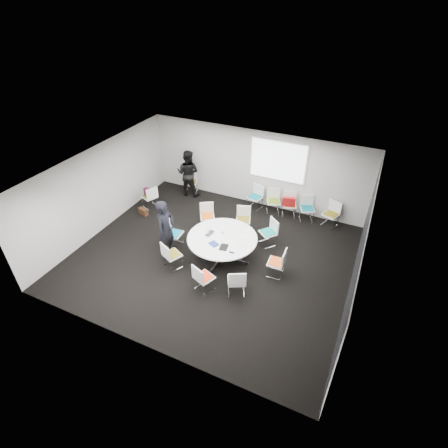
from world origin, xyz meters
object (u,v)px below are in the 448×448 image
at_px(chair_ring_b, 268,237).
at_px(chair_spare_left, 151,201).
at_px(chair_ring_e, 174,238).
at_px(chair_back_d, 306,213).
at_px(chair_person_back, 191,186).
at_px(chair_ring_f, 172,259).
at_px(chair_ring_d, 207,221).
at_px(chair_back_b, 273,205).
at_px(chair_back_c, 289,209).
at_px(laptop, 211,234).
at_px(chair_ring_a, 276,267).
at_px(person_main, 166,230).
at_px(cup, 223,232).
at_px(chair_back_e, 330,219).
at_px(chair_ring_h, 236,286).
at_px(maroon_bag, 149,192).
at_px(chair_ring_c, 243,224).
at_px(chair_ring_g, 204,282).
at_px(conference_table, 222,243).
at_px(person_back, 188,173).
at_px(brown_bag, 143,212).
at_px(chair_back_a, 255,201).

bearing_deg(chair_ring_b, chair_spare_left, 36.32).
relative_size(chair_ring_e, chair_back_d, 1.00).
bearing_deg(chair_person_back, chair_ring_f, 92.54).
bearing_deg(chair_ring_d, chair_back_b, -163.93).
distance_m(chair_back_c, laptop, 3.45).
xyz_separation_m(chair_ring_a, laptop, (-2.07, 0.07, 0.47)).
height_order(chair_ring_e, chair_back_b, same).
bearing_deg(chair_ring_f, person_main, 160.74).
bearing_deg(chair_ring_b, cup, 80.72).
bearing_deg(chair_back_d, chair_back_b, -23.36).
distance_m(chair_back_e, laptop, 4.27).
distance_m(chair_ring_h, chair_spare_left, 5.28).
height_order(chair_ring_e, laptop, chair_ring_e).
bearing_deg(laptop, maroon_bag, 73.99).
distance_m(chair_ring_c, chair_ring_d, 1.20).
xyz_separation_m(chair_back_e, cup, (-2.69, -2.84, 0.50)).
height_order(chair_ring_c, chair_ring_g, same).
height_order(chair_ring_b, chair_ring_d, same).
bearing_deg(chair_person_back, chair_back_e, 160.01).
relative_size(chair_back_e, chair_spare_left, 1.00).
bearing_deg(chair_back_e, conference_table, 68.46).
distance_m(conference_table, chair_ring_a, 1.72).
bearing_deg(chair_ring_f, person_back, 138.73).
relative_size(chair_ring_a, cup, 9.78).
relative_size(chair_back_b, person_main, 0.46).
height_order(chair_ring_a, maroon_bag, chair_ring_a).
bearing_deg(person_main, person_back, 20.56).
bearing_deg(person_back, chair_ring_g, 116.58).
relative_size(conference_table, brown_bag, 5.71).
xyz_separation_m(chair_back_b, laptop, (-0.96, -3.03, 0.47)).
distance_m(chair_ring_h, brown_bag, 5.02).
bearing_deg(brown_bag, chair_back_b, 26.89).
relative_size(person_main, laptop, 5.71).
bearing_deg(chair_ring_h, chair_back_d, 52.19).
distance_m(chair_ring_c, chair_ring_g, 2.95).
bearing_deg(laptop, chair_back_b, -9.42).
bearing_deg(maroon_bag, chair_back_c, 18.57).
bearing_deg(chair_person_back, person_back, 72.07).
xyz_separation_m(chair_ring_f, brown_bag, (-2.43, 1.95, -0.16)).
xyz_separation_m(chair_ring_a, cup, (-1.78, 0.27, 0.50)).
xyz_separation_m(chair_ring_h, person_main, (-2.49, 0.58, 0.68)).
relative_size(chair_ring_e, chair_spare_left, 1.00).
relative_size(chair_ring_c, chair_ring_f, 1.00).
bearing_deg(chair_spare_left, person_main, -112.07).
relative_size(chair_ring_e, cup, 9.78).
height_order(cup, maroon_bag, cup).
bearing_deg(laptop, chair_back_a, 3.22).
distance_m(chair_back_c, cup, 3.16).
height_order(chair_ring_b, laptop, chair_ring_b).
relative_size(chair_back_d, chair_spare_left, 1.00).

